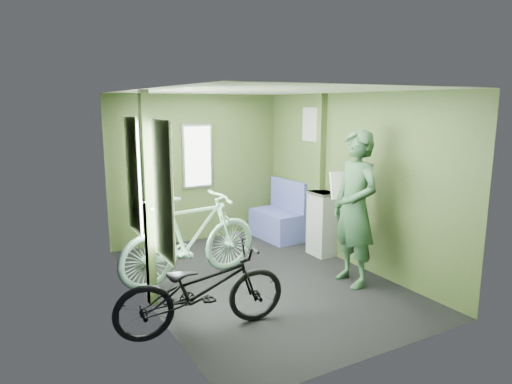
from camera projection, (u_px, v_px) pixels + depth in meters
room at (256, 165)px, 5.41m from camera, size 4.00×4.02×2.31m
bicycle_black at (203, 331)px, 4.40m from camera, size 1.72×0.83×0.91m
bicycle_mint at (192, 281)px, 5.65m from camera, size 1.93×0.89×1.17m
passenger at (355, 209)px, 5.41m from camera, size 0.48×0.70×1.86m
waste_box at (322, 224)px, 6.54m from camera, size 0.27×0.38×0.93m
bench_seat at (278, 221)px, 7.39m from camera, size 0.56×0.93×0.95m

